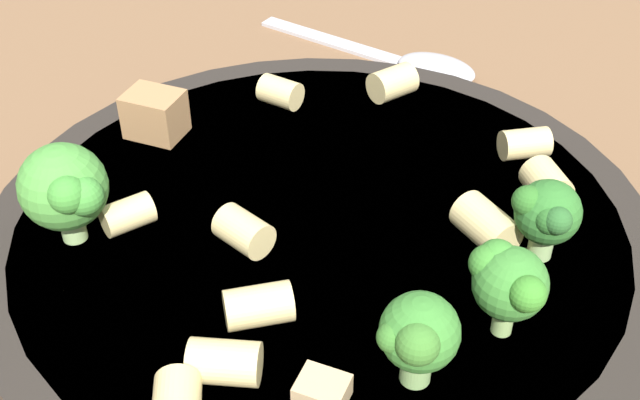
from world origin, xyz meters
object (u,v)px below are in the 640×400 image
broccoli_floret_1 (417,336)px  rigatoni_3 (393,83)px  pasta_bowl (320,242)px  rigatoni_4 (259,306)px  rigatoni_7 (224,362)px  chicken_chunk_1 (322,391)px  spoon (407,61)px  broccoli_floret_2 (546,214)px  rigatoni_2 (128,214)px  rigatoni_5 (486,225)px  broccoli_floret_3 (508,281)px  chicken_chunk_0 (155,114)px  rigatoni_6 (244,231)px  rigatoni_1 (525,144)px  rigatoni_8 (280,92)px  rigatoni_9 (546,183)px  broccoli_floret_0 (65,189)px

broccoli_floret_1 → rigatoni_3: size_ratio=1.62×
pasta_bowl → rigatoni_4: 0.07m
rigatoni_7 → chicken_chunk_1: size_ratio=1.46×
rigatoni_7 → spoon: rigatoni_7 is taller
broccoli_floret_2 → rigatoni_2: (0.16, 0.07, -0.02)m
rigatoni_2 → rigatoni_5: rigatoni_5 is taller
broccoli_floret_3 → chicken_chunk_0: 0.20m
spoon → broccoli_floret_2: bearing=129.2°
broccoli_floret_3 → spoon: size_ratio=0.23×
rigatoni_6 → chicken_chunk_1: (-0.07, 0.05, -0.00)m
broccoli_floret_2 → rigatoni_6: broccoli_floret_2 is taller
rigatoni_1 → rigatoni_7: (0.04, 0.18, 0.00)m
pasta_bowl → spoon: pasta_bowl is taller
rigatoni_8 → rigatoni_7: bearing=117.1°
broccoli_floret_2 → chicken_chunk_1: bearing=70.2°
rigatoni_3 → rigatoni_2: bearing=73.0°
rigatoni_7 → chicken_chunk_0: bearing=-41.7°
broccoli_floret_1 → rigatoni_5: bearing=-85.4°
broccoli_floret_2 → rigatoni_8: broccoli_floret_2 is taller
broccoli_floret_3 → chicken_chunk_1: (0.04, 0.06, -0.02)m
rigatoni_9 → spoon: size_ratio=0.12×
rigatoni_1 → rigatoni_4: 0.16m
rigatoni_1 → rigatoni_2: bearing=47.4°
rigatoni_5 → rigatoni_7: size_ratio=1.07×
broccoli_floret_1 → rigatoni_8: size_ratio=1.79×
rigatoni_1 → spoon: (0.11, -0.11, -0.04)m
broccoli_floret_0 → rigatoni_3: bearing=-109.3°
broccoli_floret_1 → rigatoni_7: (0.06, 0.03, -0.02)m
rigatoni_9 → rigatoni_6: bearing=44.6°
spoon → broccoli_floret_0: bearing=84.0°
broccoli_floret_0 → rigatoni_9: broccoli_floret_0 is taller
broccoli_floret_2 → rigatoni_1: 0.07m
rigatoni_6 → spoon: size_ratio=0.14×
broccoli_floret_3 → rigatoni_5: (0.02, -0.04, -0.02)m
rigatoni_1 → rigatoni_3: bearing=-12.3°
rigatoni_3 → broccoli_floret_3: bearing=130.2°
rigatoni_5 → broccoli_floret_0: bearing=30.6°
broccoli_floret_0 → rigatoni_8: 0.14m
broccoli_floret_3 → rigatoni_3: bearing=-49.8°
rigatoni_3 → rigatoni_4: rigatoni_3 is taller
pasta_bowl → rigatoni_3: bearing=-79.7°
broccoli_floret_2 → rigatoni_9: size_ratio=1.79×
broccoli_floret_3 → broccoli_floret_0: bearing=14.1°
broccoli_floret_1 → rigatoni_2: (0.14, -0.01, -0.02)m
broccoli_floret_3 → chicken_chunk_1: bearing=57.1°
rigatoni_1 → rigatoni_6: rigatoni_6 is taller
rigatoni_5 → rigatoni_6: 0.10m
broccoli_floret_3 → broccoli_floret_1: bearing=66.0°
broccoli_floret_2 → rigatoni_4: broccoli_floret_2 is taller
broccoli_floret_3 → rigatoni_2: (0.16, 0.03, -0.02)m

